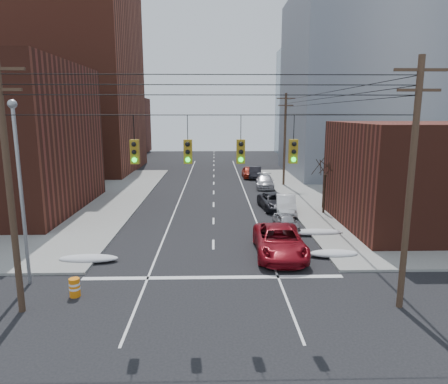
{
  "coord_description": "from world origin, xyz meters",
  "views": [
    {
      "loc": [
        0.1,
        -13.63,
        8.66
      ],
      "look_at": [
        0.79,
        15.06,
        3.0
      ],
      "focal_mm": 32.0,
      "sensor_mm": 36.0,
      "label": 1
    }
  ],
  "objects_px": {
    "parked_car_c": "(274,201)",
    "parked_car_d": "(265,182)",
    "parked_car_e": "(249,172)",
    "lot_car_d": "(35,186)",
    "parked_car_f": "(255,172)",
    "parked_car_a": "(286,222)",
    "red_pickup": "(279,241)",
    "parked_car_b": "(286,204)",
    "construction_barrel": "(75,287)",
    "lot_car_c": "(7,204)",
    "lot_car_a": "(51,200)",
    "lot_car_b": "(53,198)"
  },
  "relations": [
    {
      "from": "lot_car_d",
      "to": "construction_barrel",
      "type": "relative_size",
      "value": 4.6
    },
    {
      "from": "parked_car_b",
      "to": "lot_car_c",
      "type": "height_order",
      "value": "parked_car_b"
    },
    {
      "from": "lot_car_d",
      "to": "parked_car_e",
      "type": "bearing_deg",
      "value": -84.35
    },
    {
      "from": "parked_car_b",
      "to": "lot_car_c",
      "type": "xyz_separation_m",
      "value": [
        -24.77,
        0.69,
        0.02
      ]
    },
    {
      "from": "lot_car_d",
      "to": "parked_car_b",
      "type": "bearing_deg",
      "value": -127.15
    },
    {
      "from": "lot_car_a",
      "to": "parked_car_d",
      "type": "bearing_deg",
      "value": -76.37
    },
    {
      "from": "parked_car_e",
      "to": "parked_car_f",
      "type": "height_order",
      "value": "same"
    },
    {
      "from": "red_pickup",
      "to": "parked_car_b",
      "type": "xyz_separation_m",
      "value": [
        2.29,
        10.7,
        -0.11
      ]
    },
    {
      "from": "parked_car_f",
      "to": "lot_car_d",
      "type": "height_order",
      "value": "lot_car_d"
    },
    {
      "from": "parked_car_c",
      "to": "lot_car_b",
      "type": "height_order",
      "value": "lot_car_b"
    },
    {
      "from": "red_pickup",
      "to": "parked_car_d",
      "type": "distance_m",
      "value": 22.97
    },
    {
      "from": "parked_car_b",
      "to": "lot_car_d",
      "type": "bearing_deg",
      "value": 167.63
    },
    {
      "from": "lot_car_c",
      "to": "construction_barrel",
      "type": "distance_m",
      "value": 20.56
    },
    {
      "from": "parked_car_e",
      "to": "construction_barrel",
      "type": "bearing_deg",
      "value": -108.38
    },
    {
      "from": "parked_car_e",
      "to": "lot_car_d",
      "type": "height_order",
      "value": "lot_car_d"
    },
    {
      "from": "construction_barrel",
      "to": "parked_car_a",
      "type": "bearing_deg",
      "value": 42.05
    },
    {
      "from": "parked_car_e",
      "to": "lot_car_d",
      "type": "distance_m",
      "value": 26.59
    },
    {
      "from": "parked_car_a",
      "to": "construction_barrel",
      "type": "xyz_separation_m",
      "value": [
        -12.13,
        -10.94,
        -0.14
      ]
    },
    {
      "from": "lot_car_a",
      "to": "construction_barrel",
      "type": "relative_size",
      "value": 4.93
    },
    {
      "from": "parked_car_b",
      "to": "construction_barrel",
      "type": "height_order",
      "value": "parked_car_b"
    },
    {
      "from": "parked_car_a",
      "to": "parked_car_e",
      "type": "height_order",
      "value": "parked_car_e"
    },
    {
      "from": "parked_car_a",
      "to": "lot_car_d",
      "type": "xyz_separation_m",
      "value": [
        -25.14,
        14.65,
        0.25
      ]
    },
    {
      "from": "lot_car_b",
      "to": "lot_car_d",
      "type": "xyz_separation_m",
      "value": [
        -4.75,
        7.01,
        -0.05
      ]
    },
    {
      "from": "red_pickup",
      "to": "parked_car_f",
      "type": "relative_size",
      "value": 1.37
    },
    {
      "from": "parked_car_d",
      "to": "lot_car_c",
      "type": "distance_m",
      "value": 27.01
    },
    {
      "from": "red_pickup",
      "to": "parked_car_a",
      "type": "xyz_separation_m",
      "value": [
        1.38,
        5.45,
        -0.28
      ]
    },
    {
      "from": "parked_car_f",
      "to": "lot_car_c",
      "type": "height_order",
      "value": "parked_car_f"
    },
    {
      "from": "lot_car_d",
      "to": "lot_car_c",
      "type": "bearing_deg",
      "value": 171.05
    },
    {
      "from": "parked_car_c",
      "to": "parked_car_d",
      "type": "xyz_separation_m",
      "value": [
        0.46,
        10.8,
        0.02
      ]
    },
    {
      "from": "lot_car_c",
      "to": "lot_car_b",
      "type": "bearing_deg",
      "value": -39.35
    },
    {
      "from": "parked_car_b",
      "to": "red_pickup",
      "type": "bearing_deg",
      "value": -94.6
    },
    {
      "from": "red_pickup",
      "to": "lot_car_b",
      "type": "distance_m",
      "value": 23.08
    },
    {
      "from": "parked_car_d",
      "to": "parked_car_c",
      "type": "bearing_deg",
      "value": -87.45
    },
    {
      "from": "lot_car_a",
      "to": "lot_car_b",
      "type": "relative_size",
      "value": 0.82
    },
    {
      "from": "lot_car_a",
      "to": "lot_car_d",
      "type": "xyz_separation_m",
      "value": [
        -4.88,
        7.81,
        -0.03
      ]
    },
    {
      "from": "parked_car_d",
      "to": "construction_barrel",
      "type": "xyz_separation_m",
      "value": [
        -12.71,
        -28.38,
        -0.27
      ]
    },
    {
      "from": "lot_car_b",
      "to": "construction_barrel",
      "type": "xyz_separation_m",
      "value": [
        8.26,
        -18.59,
        -0.44
      ]
    },
    {
      "from": "parked_car_a",
      "to": "lot_car_a",
      "type": "bearing_deg",
      "value": 154.87
    },
    {
      "from": "parked_car_f",
      "to": "red_pickup",
      "type": "bearing_deg",
      "value": -87.03
    },
    {
      "from": "parked_car_b",
      "to": "parked_car_c",
      "type": "distance_m",
      "value": 1.6
    },
    {
      "from": "parked_car_d",
      "to": "parked_car_f",
      "type": "bearing_deg",
      "value": 98.47
    },
    {
      "from": "parked_car_c",
      "to": "parked_car_f",
      "type": "bearing_deg",
      "value": 83.93
    },
    {
      "from": "red_pickup",
      "to": "parked_car_f",
      "type": "distance_m",
      "value": 30.16
    },
    {
      "from": "parked_car_b",
      "to": "parked_car_f",
      "type": "distance_m",
      "value": 19.43
    },
    {
      "from": "parked_car_d",
      "to": "parked_car_a",
      "type": "bearing_deg",
      "value": -86.89
    },
    {
      "from": "parked_car_a",
      "to": "lot_car_b",
      "type": "bearing_deg",
      "value": 152.97
    },
    {
      "from": "red_pickup",
      "to": "lot_car_a",
      "type": "height_order",
      "value": "red_pickup"
    },
    {
      "from": "construction_barrel",
      "to": "lot_car_c",
      "type": "bearing_deg",
      "value": 124.77
    },
    {
      "from": "parked_car_c",
      "to": "lot_car_d",
      "type": "distance_m",
      "value": 26.5
    },
    {
      "from": "parked_car_a",
      "to": "lot_car_c",
      "type": "bearing_deg",
      "value": 159.53
    }
  ]
}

